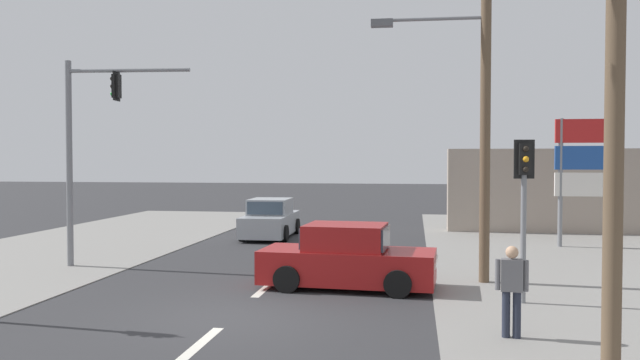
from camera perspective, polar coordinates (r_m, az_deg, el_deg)
The scene contains 13 objects.
ground_plane at distance 12.76m, azimuth -8.12°, elevation -12.33°, with size 140.00×140.00×0.00m, color #303033.
lane_dash_near at distance 10.93m, azimuth -11.26°, elevation -14.77°, with size 0.20×2.40×0.01m, color silver.
lane_dash_mid at distance 15.59m, azimuth -4.88°, elevation -9.70°, with size 0.20×2.40×0.01m, color silver.
lane_dash_far at distance 20.40m, azimuth -1.56°, elevation -6.94°, with size 0.20×2.40×0.01m, color silver.
utility_pole_foreground_right at distance 9.53m, azimuth 24.56°, elevation 11.71°, with size 3.78×0.29×8.86m.
utility_pole_midground_right at distance 16.35m, azimuth 14.41°, elevation 8.41°, with size 3.78×0.32×9.30m.
traffic_signal_mast at distance 19.36m, azimuth -20.54°, elevation 3.83°, with size 3.68×0.44×6.00m.
pedestal_signal_right_kerb at distance 14.12m, azimuth 18.14°, elevation -1.11°, with size 0.44×0.30×3.56m.
shopping_plaza_sign at distance 23.99m, azimuth 23.13°, elevation 1.37°, with size 2.10×0.16×4.60m.
shopfront_wall_far at distance 28.84m, azimuth 23.57°, elevation -0.93°, with size 12.00×1.00×3.60m, color #A39384.
sedan_oncoming_mid at distance 15.31m, azimuth 2.52°, elevation -7.25°, with size 4.34×2.12×1.56m.
sedan_oncoming_near at distance 25.27m, azimuth -4.55°, elevation -3.65°, with size 1.95×4.27×1.56m.
pedestrian_at_kerb at distance 11.48m, azimuth 17.12°, elevation -9.27°, with size 0.56×0.27×1.63m.
Camera 1 is at (3.59, -11.84, 3.12)m, focal length 35.00 mm.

